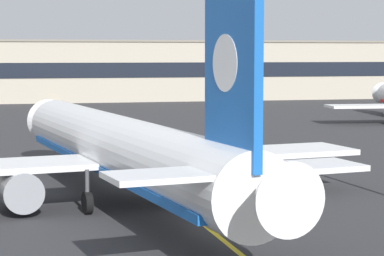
# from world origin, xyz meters

# --- Properties ---
(ground_plane) EXTENTS (400.00, 400.00, 0.00)m
(ground_plane) POSITION_xyz_m (0.00, 0.00, 0.00)
(ground_plane) COLOR #2D2D30
(taxiway_centreline) EXTENTS (4.68, 179.95, 0.01)m
(taxiway_centreline) POSITION_xyz_m (0.00, 30.00, 0.00)
(taxiway_centreline) COLOR yellow
(taxiway_centreline) RESTS_ON ground
(airliner_foreground) EXTENTS (32.35, 41.37, 11.65)m
(airliner_foreground) POSITION_xyz_m (-2.89, 8.66, 3.37)
(airliner_foreground) COLOR white
(airliner_foreground) RESTS_ON ground
(safety_cone_by_nose_gear) EXTENTS (0.44, 0.44, 0.55)m
(safety_cone_by_nose_gear) POSITION_xyz_m (-0.84, 25.04, 0.26)
(safety_cone_by_nose_gear) COLOR orange
(safety_cone_by_nose_gear) RESTS_ON ground
(terminal_building) EXTENTS (135.74, 12.40, 11.67)m
(terminal_building) POSITION_xyz_m (3.86, 113.41, 5.84)
(terminal_building) COLOR #B2A893
(terminal_building) RESTS_ON ground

